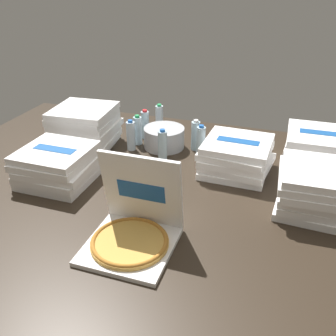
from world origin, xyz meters
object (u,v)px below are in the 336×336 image
object	(u,v)px
water_bottle_5	(195,136)
open_pizza_box	(134,230)
ice_bucket	(164,138)
water_bottle_1	(163,146)
pizza_stack_center_near	(58,165)
water_bottle_0	(159,118)
pizza_stack_right_mid	(319,190)
water_bottle_4	(145,125)
water_bottle_2	(138,130)
pizza_stack_right_far	(236,156)
pizza_stack_left_mid	(85,127)
water_bottle_3	(131,136)
water_bottle_6	(201,141)
pizza_stack_left_far	(318,150)

from	to	relation	value
water_bottle_5	open_pizza_box	bearing A→B (deg)	-90.22
ice_bucket	water_bottle_1	xyz separation A→B (m)	(0.06, -0.20, 0.03)
pizza_stack_center_near	water_bottle_0	size ratio (longest dim) A/B	1.94
pizza_stack_right_mid	water_bottle_4	size ratio (longest dim) A/B	1.94
water_bottle_0	water_bottle_2	bearing A→B (deg)	-103.74
pizza_stack_right_far	water_bottle_4	bearing A→B (deg)	157.36
pizza_stack_right_mid	water_bottle_0	size ratio (longest dim) A/B	1.94
ice_bucket	water_bottle_5	distance (m)	0.22
open_pizza_box	ice_bucket	xyz separation A→B (m)	(-0.21, 1.04, -0.00)
water_bottle_2	pizza_stack_right_far	bearing A→B (deg)	-13.98
water_bottle_0	water_bottle_4	world-z (taller)	same
open_pizza_box	pizza_stack_right_far	distance (m)	0.91
water_bottle_1	water_bottle_4	size ratio (longest dim) A/B	1.00
open_pizza_box	water_bottle_2	size ratio (longest dim) A/B	1.88
pizza_stack_right_mid	water_bottle_5	size ratio (longest dim) A/B	1.94
ice_bucket	pizza_stack_left_mid	bearing A→B (deg)	-163.64
water_bottle_1	water_bottle_4	xyz separation A→B (m)	(-0.24, 0.31, 0.00)
pizza_stack_center_near	water_bottle_2	world-z (taller)	water_bottle_2
pizza_stack_center_near	water_bottle_3	bearing A→B (deg)	65.92
pizza_stack_right_mid	water_bottle_3	size ratio (longest dim) A/B	1.94
water_bottle_1	water_bottle_3	size ratio (longest dim) A/B	1.00
pizza_stack_left_mid	water_bottle_3	xyz separation A→B (m)	(0.33, 0.04, -0.04)
open_pizza_box	water_bottle_6	size ratio (longest dim) A/B	1.88
ice_bucket	water_bottle_3	distance (m)	0.24
water_bottle_1	water_bottle_5	size ratio (longest dim) A/B	1.00
open_pizza_box	pizza_stack_left_far	xyz separation A→B (m)	(0.81, 1.06, 0.05)
pizza_stack_right_far	water_bottle_0	world-z (taller)	water_bottle_0
ice_bucket	water_bottle_4	xyz separation A→B (m)	(-0.19, 0.11, 0.03)
pizza_stack_right_far	ice_bucket	world-z (taller)	pizza_stack_right_far
open_pizza_box	pizza_stack_right_far	size ratio (longest dim) A/B	0.91
pizza_stack_right_mid	water_bottle_0	distance (m)	1.37
water_bottle_3	water_bottle_4	distance (m)	0.22
pizza_stack_left_far	water_bottle_5	size ratio (longest dim) A/B	2.02
open_pizza_box	pizza_stack_right_mid	distance (m)	0.98
pizza_stack_left_mid	water_bottle_1	bearing A→B (deg)	-3.82
ice_bucket	water_bottle_4	size ratio (longest dim) A/B	1.30
water_bottle_3	water_bottle_4	bearing A→B (deg)	85.56
water_bottle_1	water_bottle_2	bearing A→B (deg)	143.63
open_pizza_box	pizza_stack_center_near	bearing A→B (deg)	149.02
pizza_stack_right_mid	water_bottle_3	bearing A→B (deg)	163.20
water_bottle_3	water_bottle_6	xyz separation A→B (m)	(0.48, 0.07, 0.00)
pizza_stack_center_near	pizza_stack_left_mid	xyz separation A→B (m)	(-0.09, 0.49, 0.04)
pizza_stack_left_far	water_bottle_6	distance (m)	0.75
pizza_stack_left_far	water_bottle_6	bearing A→B (deg)	-175.00
pizza_stack_left_mid	water_bottle_0	size ratio (longest dim) A/B	2.07
pizza_stack_right_mid	water_bottle_0	bearing A→B (deg)	147.04
pizza_stack_left_far	water_bottle_5	bearing A→B (deg)	178.95
pizza_stack_left_mid	water_bottle_2	bearing A→B (deg)	23.64
pizza_stack_center_near	water_bottle_1	size ratio (longest dim) A/B	1.94
open_pizza_box	pizza_stack_left_far	bearing A→B (deg)	52.76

